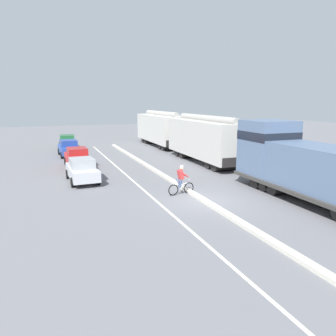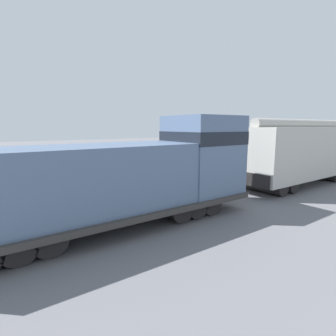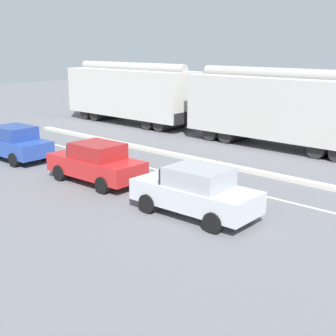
{
  "view_description": "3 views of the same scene",
  "coord_description": "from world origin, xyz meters",
  "px_view_note": "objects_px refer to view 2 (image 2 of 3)",
  "views": [
    {
      "loc": [
        -7.97,
        -15.54,
        5.42
      ],
      "look_at": [
        -1.15,
        2.27,
        1.48
      ],
      "focal_mm": 35.0,
      "sensor_mm": 36.0,
      "label": 1
    },
    {
      "loc": [
        14.2,
        -6.57,
        3.75
      ],
      "look_at": [
        3.14,
        1.2,
        1.59
      ],
      "focal_mm": 28.0,
      "sensor_mm": 36.0,
      "label": 2
    },
    {
      "loc": [
        -16.64,
        -2.27,
        5.34
      ],
      "look_at": [
        -5.27,
        8.29,
        1.23
      ],
      "focal_mm": 50.0,
      "sensor_mm": 36.0,
      "label": 3
    }
  ],
  "objects_px": {
    "locomotive": "(133,178)",
    "parked_car_silver": "(162,158)",
    "hopper_car_lead": "(301,152)",
    "parked_car_red": "(206,155)",
    "parked_car_blue": "(242,152)",
    "cyclist": "(139,172)",
    "parked_car_green": "(270,150)"
  },
  "relations": [
    {
      "from": "parked_car_silver",
      "to": "cyclist",
      "type": "xyz_separation_m",
      "value": [
        5.03,
        -5.24,
        0.0
      ]
    },
    {
      "from": "locomotive",
      "to": "parked_car_red",
      "type": "relative_size",
      "value": 2.73
    },
    {
      "from": "locomotive",
      "to": "parked_car_green",
      "type": "distance_m",
      "value": 27.34
    },
    {
      "from": "parked_car_blue",
      "to": "parked_car_green",
      "type": "height_order",
      "value": "same"
    },
    {
      "from": "locomotive",
      "to": "parked_car_blue",
      "type": "distance_m",
      "value": 22.89
    },
    {
      "from": "hopper_car_lead",
      "to": "parked_car_red",
      "type": "distance_m",
      "value": 11.08
    },
    {
      "from": "parked_car_green",
      "to": "parked_car_blue",
      "type": "bearing_deg",
      "value": -92.66
    },
    {
      "from": "locomotive",
      "to": "cyclist",
      "type": "bearing_deg",
      "value": 149.62
    },
    {
      "from": "parked_car_blue",
      "to": "parked_car_silver",
      "type": "bearing_deg",
      "value": -89.94
    },
    {
      "from": "parked_car_red",
      "to": "hopper_car_lead",
      "type": "bearing_deg",
      "value": -9.91
    },
    {
      "from": "parked_car_red",
      "to": "parked_car_blue",
      "type": "relative_size",
      "value": 1.0
    },
    {
      "from": "parked_car_silver",
      "to": "hopper_car_lead",
      "type": "bearing_deg",
      "value": 17.01
    },
    {
      "from": "hopper_car_lead",
      "to": "parked_car_green",
      "type": "height_order",
      "value": "hopper_car_lead"
    },
    {
      "from": "locomotive",
      "to": "hopper_car_lead",
      "type": "relative_size",
      "value": 1.1
    },
    {
      "from": "locomotive",
      "to": "parked_car_green",
      "type": "height_order",
      "value": "locomotive"
    },
    {
      "from": "parked_car_silver",
      "to": "parked_car_blue",
      "type": "height_order",
      "value": "same"
    },
    {
      "from": "parked_car_red",
      "to": "cyclist",
      "type": "height_order",
      "value": "cyclist"
    },
    {
      "from": "locomotive",
      "to": "parked_car_blue",
      "type": "height_order",
      "value": "locomotive"
    },
    {
      "from": "locomotive",
      "to": "parked_car_blue",
      "type": "relative_size",
      "value": 2.72
    },
    {
      "from": "hopper_car_lead",
      "to": "cyclist",
      "type": "relative_size",
      "value": 6.18
    },
    {
      "from": "parked_car_red",
      "to": "parked_car_blue",
      "type": "distance_m",
      "value": 5.96
    },
    {
      "from": "locomotive",
      "to": "parked_car_silver",
      "type": "bearing_deg",
      "value": 141.58
    },
    {
      "from": "hopper_car_lead",
      "to": "parked_car_green",
      "type": "bearing_deg",
      "value": 129.98
    },
    {
      "from": "locomotive",
      "to": "cyclist",
      "type": "xyz_separation_m",
      "value": [
        -6.03,
        3.53,
        -0.98
      ]
    },
    {
      "from": "hopper_car_lead",
      "to": "parked_car_green",
      "type": "distance_m",
      "value": 16.91
    },
    {
      "from": "hopper_car_lead",
      "to": "parked_car_red",
      "type": "xyz_separation_m",
      "value": [
        -10.85,
        1.89,
        -1.26
      ]
    },
    {
      "from": "locomotive",
      "to": "parked_car_silver",
      "type": "xyz_separation_m",
      "value": [
        -11.06,
        8.77,
        -0.98
      ]
    },
    {
      "from": "parked_car_silver",
      "to": "parked_car_green",
      "type": "bearing_deg",
      "value": 89.22
    },
    {
      "from": "cyclist",
      "to": "parked_car_silver",
      "type": "bearing_deg",
      "value": 133.84
    },
    {
      "from": "locomotive",
      "to": "parked_car_silver",
      "type": "height_order",
      "value": "locomotive"
    },
    {
      "from": "locomotive",
      "to": "cyclist",
      "type": "relative_size",
      "value": 6.77
    },
    {
      "from": "cyclist",
      "to": "parked_car_red",
      "type": "bearing_deg",
      "value": 114.62
    }
  ]
}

